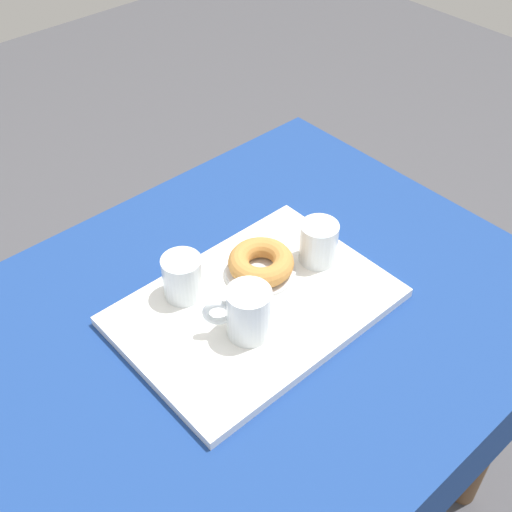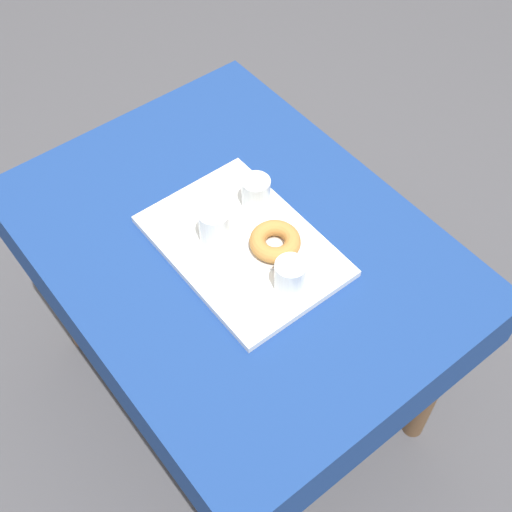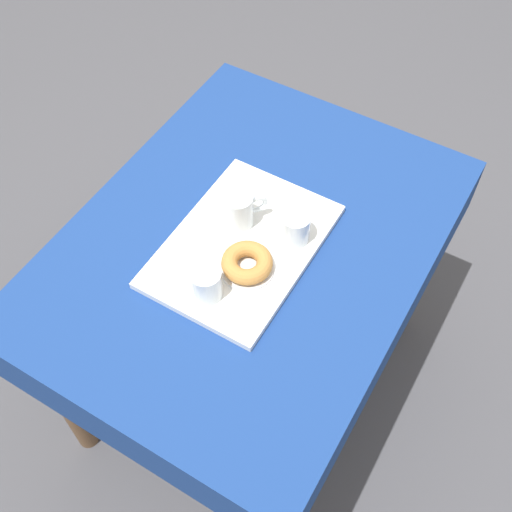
{
  "view_description": "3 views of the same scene",
  "coord_description": "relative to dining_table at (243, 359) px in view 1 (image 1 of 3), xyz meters",
  "views": [
    {
      "loc": [
        -0.48,
        -0.58,
        1.59
      ],
      "look_at": [
        0.08,
        0.05,
        0.81
      ],
      "focal_mm": 45.43,
      "sensor_mm": 36.0,
      "label": 1
    },
    {
      "loc": [
        0.83,
        -0.59,
        2.03
      ],
      "look_at": [
        0.09,
        -0.01,
        0.78
      ],
      "focal_mm": 47.81,
      "sensor_mm": 36.0,
      "label": 2
    },
    {
      "loc": [
        0.82,
        0.5,
        2.0
      ],
      "look_at": [
        0.06,
        0.06,
        0.78
      ],
      "focal_mm": 45.05,
      "sensor_mm": 36.0,
      "label": 3
    }
  ],
  "objects": [
    {
      "name": "serving_tray",
      "position": [
        0.03,
        -0.0,
        0.12
      ],
      "size": [
        0.46,
        0.33,
        0.02
      ],
      "primitive_type": "cube",
      "color": "white",
      "rests_on": "dining_table"
    },
    {
      "name": "tea_mug_left",
      "position": [
        -0.02,
        -0.04,
        0.17
      ],
      "size": [
        0.1,
        0.09,
        0.09
      ],
      "color": "white",
      "rests_on": "serving_tray"
    },
    {
      "name": "sugar_donut_left",
      "position": [
        0.09,
        0.05,
        0.16
      ],
      "size": [
        0.12,
        0.12,
        0.04
      ],
      "primitive_type": "torus",
      "color": "#BC7F3D",
      "rests_on": "donut_plate_left"
    },
    {
      "name": "donut_plate_left",
      "position": [
        0.09,
        0.05,
        0.13
      ],
      "size": [
        0.13,
        0.13,
        0.01
      ],
      "primitive_type": "cylinder",
      "color": "silver",
      "rests_on": "serving_tray"
    },
    {
      "name": "dining_table",
      "position": [
        0.0,
        0.0,
        0.0
      ],
      "size": [
        1.1,
        0.84,
        0.75
      ],
      "color": "navy",
      "rests_on": "ground"
    },
    {
      "name": "water_glass_near",
      "position": [
        0.19,
        0.01,
        0.17
      ],
      "size": [
        0.07,
        0.07,
        0.08
      ],
      "color": "white",
      "rests_on": "serving_tray"
    },
    {
      "name": "water_glass_far",
      "position": [
        -0.05,
        0.1,
        0.17
      ],
      "size": [
        0.07,
        0.07,
        0.08
      ],
      "color": "white",
      "rests_on": "serving_tray"
    }
  ]
}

